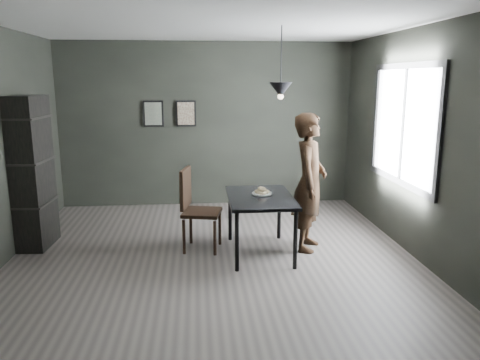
{
  "coord_description": "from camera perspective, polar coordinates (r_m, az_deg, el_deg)",
  "views": [
    {
      "loc": [
        -0.17,
        -5.6,
        2.18
      ],
      "look_at": [
        0.35,
        0.05,
        0.95
      ],
      "focal_mm": 35.0,
      "sensor_mm": 36.0,
      "label": 1
    }
  ],
  "objects": [
    {
      "name": "cafe_table",
      "position": [
        5.85,
        2.49,
        -2.72
      ],
      "size": [
        0.8,
        1.2,
        0.75
      ],
      "color": "black",
      "rests_on": "ground"
    },
    {
      "name": "ground",
      "position": [
        6.01,
        -3.32,
        -9.05
      ],
      "size": [
        5.0,
        5.0,
        0.0
      ],
      "primitive_type": "plane",
      "color": "#3C3734",
      "rests_on": "ground"
    },
    {
      "name": "framed_print_left",
      "position": [
        8.12,
        -10.52,
        7.95
      ],
      "size": [
        0.34,
        0.04,
        0.44
      ],
      "color": "black",
      "rests_on": "ground"
    },
    {
      "name": "white_plate",
      "position": [
        5.91,
        2.69,
        -1.72
      ],
      "size": [
        0.23,
        0.23,
        0.01
      ],
      "primitive_type": "cylinder",
      "color": "white",
      "rests_on": "cafe_table"
    },
    {
      "name": "ceiling",
      "position": [
        5.63,
        -3.69,
        18.53
      ],
      "size": [
        5.0,
        5.0,
        0.02
      ],
      "color": "silver",
      "rests_on": "ground"
    },
    {
      "name": "window_assembly",
      "position": [
        6.4,
        19.28,
        6.36
      ],
      "size": [
        0.04,
        1.96,
        1.56
      ],
      "color": "white",
      "rests_on": "ground"
    },
    {
      "name": "donut_pile",
      "position": [
        5.9,
        2.7,
        -1.39
      ],
      "size": [
        0.19,
        0.18,
        0.08
      ],
      "rotation": [
        0.0,
        0.0,
        0.43
      ],
      "color": "beige",
      "rests_on": "white_plate"
    },
    {
      "name": "wood_chair",
      "position": [
        6.04,
        -5.56,
        -2.92
      ],
      "size": [
        0.55,
        0.55,
        1.07
      ],
      "rotation": [
        0.0,
        0.0,
        -0.21
      ],
      "color": "black",
      "rests_on": "ground"
    },
    {
      "name": "pendant_lamp",
      "position": [
        5.79,
        4.98,
        10.91
      ],
      "size": [
        0.28,
        0.28,
        0.86
      ],
      "color": "black",
      "rests_on": "ground"
    },
    {
      "name": "shelf_unit",
      "position": [
        6.63,
        -24.09,
        0.81
      ],
      "size": [
        0.41,
        0.68,
        1.98
      ],
      "primitive_type": "cube",
      "rotation": [
        0.0,
        0.0,
        -0.06
      ],
      "color": "black",
      "rests_on": "ground"
    },
    {
      "name": "back_wall",
      "position": [
        8.14,
        -4.08,
        6.72
      ],
      "size": [
        5.0,
        0.1,
        2.8
      ],
      "primitive_type": "cube",
      "color": "black",
      "rests_on": "ground"
    },
    {
      "name": "framed_print_right",
      "position": [
        8.09,
        -6.6,
        8.05
      ],
      "size": [
        0.34,
        0.04,
        0.44
      ],
      "color": "black",
      "rests_on": "ground"
    },
    {
      "name": "woman",
      "position": [
        6.04,
        8.46,
        -0.29
      ],
      "size": [
        0.63,
        0.76,
        1.77
      ],
      "primitive_type": "imported",
      "rotation": [
        0.0,
        0.0,
        1.2
      ],
      "color": "black",
      "rests_on": "ground"
    }
  ]
}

